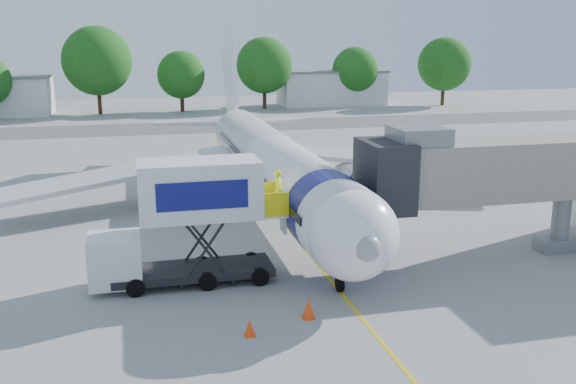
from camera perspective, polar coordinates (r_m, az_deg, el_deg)
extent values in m
plane|color=#979794|center=(36.52, -0.03, -3.22)|extent=(160.00, 160.00, 0.00)
cube|color=yellow|center=(36.52, -0.03, -3.21)|extent=(0.15, 70.00, 0.01)
cube|color=#59595B|center=(77.12, -7.42, 5.76)|extent=(120.00, 10.00, 0.01)
cylinder|color=white|center=(38.61, -1.08, 2.32)|extent=(3.70, 28.00, 3.70)
sphere|color=white|center=(25.55, 5.79, -3.81)|extent=(3.70, 3.70, 3.70)
sphere|color=gray|center=(24.17, 7.00, -4.89)|extent=(1.10, 1.10, 1.10)
cone|color=white|center=(55.10, -4.95, 5.75)|extent=(3.70, 6.00, 3.70)
cube|color=white|center=(55.65, -5.20, 10.18)|extent=(0.35, 7.26, 8.29)
cube|color=silver|center=(44.74, 9.27, 2.83)|extent=(16.17, 9.32, 1.42)
cube|color=silver|center=(41.31, -14.44, 1.65)|extent=(16.17, 9.32, 1.42)
cylinder|color=#999BA0|center=(41.88, 5.85, 0.78)|extent=(2.10, 3.60, 2.10)
cylinder|color=#999BA0|center=(39.66, -9.32, -0.07)|extent=(2.10, 3.60, 2.10)
cube|color=black|center=(25.15, 6.04, -3.04)|extent=(2.60, 1.39, 0.81)
cylinder|color=navy|center=(28.28, 3.78, -2.03)|extent=(3.73, 2.00, 3.73)
cylinder|color=silver|center=(27.64, 4.64, -7.35)|extent=(0.16, 0.16, 1.50)
cylinder|color=black|center=(27.80, 4.62, -8.17)|extent=(0.25, 0.64, 0.64)
cylinder|color=black|center=(42.63, 1.47, -0.09)|extent=(0.35, 0.90, 0.90)
cylinder|color=black|center=(41.61, -5.46, -0.50)|extent=(0.35, 0.90, 0.90)
cube|color=#A09A89|center=(32.58, 18.58, 1.93)|extent=(13.60, 2.60, 2.80)
cube|color=black|center=(29.81, 8.58, 1.45)|extent=(2.00, 3.20, 3.20)
cube|color=slate|center=(30.12, 11.54, 4.94)|extent=(2.40, 2.40, 0.80)
cylinder|color=slate|center=(35.20, 23.06, -2.47)|extent=(0.90, 0.90, 3.00)
cube|color=slate|center=(35.52, 22.89, -4.25)|extent=(2.20, 1.20, 0.70)
cylinder|color=black|center=(35.00, 21.70, -4.40)|extent=(0.30, 0.70, 0.70)
cylinder|color=black|center=(36.05, 24.05, -4.11)|extent=(0.30, 0.70, 0.70)
cube|color=black|center=(28.88, -8.43, -6.93)|extent=(7.00, 2.30, 0.35)
cube|color=silver|center=(28.54, -15.13, -5.82)|extent=(2.20, 2.20, 2.10)
cube|color=black|center=(28.40, -15.18, -4.97)|extent=(1.90, 2.10, 0.70)
cube|color=silver|center=(27.82, -7.88, 0.27)|extent=(5.20, 2.40, 2.50)
cube|color=navy|center=(26.64, -7.60, -0.33)|extent=(3.80, 0.04, 1.20)
cube|color=silver|center=(28.59, -1.51, -1.72)|extent=(1.10, 2.20, 0.10)
cube|color=yellow|center=(27.46, -1.05, -1.19)|extent=(1.10, 0.06, 1.10)
cube|color=yellow|center=(29.44, -1.94, -0.15)|extent=(1.10, 0.06, 1.10)
cylinder|color=black|center=(28.31, -2.52, -7.54)|extent=(0.80, 0.25, 0.80)
cylinder|color=black|center=(30.25, -3.29, -6.13)|extent=(0.80, 0.25, 0.80)
cylinder|color=black|center=(27.87, -13.38, -8.29)|extent=(0.80, 0.25, 0.80)
cylinder|color=black|center=(29.83, -13.43, -6.79)|extent=(0.80, 0.25, 0.80)
imported|color=#EFFF1A|center=(28.42, -0.83, 0.20)|extent=(0.55, 0.74, 1.83)
cube|color=silver|center=(21.83, 7.67, -13.74)|extent=(3.64, 2.49, 1.33)
cube|color=navy|center=(21.63, 7.71, -12.73)|extent=(2.24, 2.04, 0.33)
cylinder|color=black|center=(21.29, 4.17, -15.41)|extent=(0.70, 0.40, 0.66)
cylinder|color=black|center=(22.45, 3.98, -13.76)|extent=(0.70, 0.40, 0.66)
cylinder|color=black|center=(21.60, 11.48, -15.22)|extent=(0.70, 0.40, 0.66)
cylinder|color=black|center=(22.75, 10.87, -13.60)|extent=(0.70, 0.40, 0.66)
cone|color=#FF420D|center=(25.24, 1.84, -10.30)|extent=(0.51, 0.51, 0.80)
cube|color=#FF420D|center=(25.39, 1.83, -11.08)|extent=(0.46, 0.46, 0.05)
cone|color=#FF420D|center=(23.93, -3.43, -11.92)|extent=(0.41, 0.41, 0.66)
cube|color=#FF420D|center=(24.07, -3.41, -12.59)|extent=(0.38, 0.38, 0.04)
cube|color=silver|center=(100.91, 3.89, 9.16)|extent=(16.00, 7.00, 5.00)
cube|color=slate|center=(100.73, 3.92, 10.66)|extent=(16.40, 7.40, 0.30)
cylinder|color=#382314|center=(92.25, -16.41, 7.94)|extent=(0.56, 0.56, 4.18)
sphere|color=#154A13|center=(91.92, -16.63, 11.11)|extent=(9.29, 9.29, 9.29)
cylinder|color=#382314|center=(92.94, -9.39, 7.99)|extent=(0.56, 0.56, 3.00)
sphere|color=#154A13|center=(92.65, -9.48, 10.24)|extent=(6.66, 6.66, 6.66)
cylinder|color=#382314|center=(95.35, -2.10, 8.51)|extent=(0.56, 0.56, 3.66)
sphere|color=#154A13|center=(95.04, -2.13, 11.19)|extent=(8.13, 8.13, 8.13)
cylinder|color=#382314|center=(100.09, 5.92, 8.55)|extent=(0.56, 0.56, 3.13)
sphere|color=#154A13|center=(99.81, 5.98, 10.74)|extent=(6.96, 6.96, 6.96)
cylinder|color=#382314|center=(102.83, 13.59, 8.52)|extent=(0.56, 0.56, 3.63)
sphere|color=#154A13|center=(102.54, 13.73, 10.99)|extent=(8.08, 8.08, 8.08)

